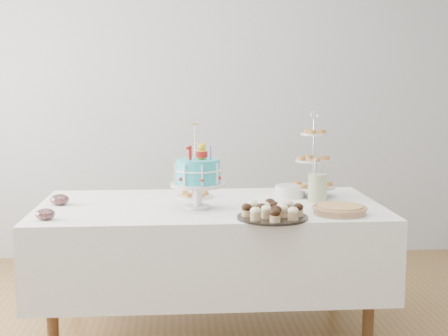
{
  "coord_description": "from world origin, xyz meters",
  "views": [
    {
      "loc": [
        -0.18,
        -3.16,
        1.45
      ],
      "look_at": [
        0.08,
        0.3,
        0.98
      ],
      "focal_mm": 50.0,
      "sensor_mm": 36.0,
      "label": 1
    }
  ],
  "objects": [
    {
      "name": "table",
      "position": [
        0.0,
        0.3,
        0.54
      ],
      "size": [
        1.92,
        1.02,
        0.77
      ],
      "color": "white",
      "rests_on": "floor"
    },
    {
      "name": "birthday_cake",
      "position": [
        -0.07,
        0.18,
        0.9
      ],
      "size": [
        0.3,
        0.3,
        0.46
      ],
      "rotation": [
        0.0,
        0.0,
        0.15
      ],
      "color": "silver",
      "rests_on": "table"
    },
    {
      "name": "tiered_stand",
      "position": [
        0.64,
        0.5,
        0.98
      ],
      "size": [
        0.26,
        0.26,
        0.51
      ],
      "color": "silver",
      "rests_on": "table"
    },
    {
      "name": "pastry_plate",
      "position": [
        -0.08,
        0.52,
        0.78
      ],
      "size": [
        0.22,
        0.22,
        0.03
      ],
      "color": "silver",
      "rests_on": "table"
    },
    {
      "name": "pie",
      "position": [
        0.66,
        -0.02,
        0.8
      ],
      "size": [
        0.29,
        0.29,
        0.05
      ],
      "color": "tan",
      "rests_on": "table"
    },
    {
      "name": "utensil_pitcher",
      "position": [
        0.63,
        0.33,
        0.86
      ],
      "size": [
        0.11,
        0.11,
        0.24
      ],
      "rotation": [
        0.0,
        0.0,
        0.4
      ],
      "color": "beige",
      "rests_on": "table"
    },
    {
      "name": "walls",
      "position": [
        0.0,
        0.0,
        1.35
      ],
      "size": [
        5.04,
        4.04,
        2.7
      ],
      "color": "#A3A6A8",
      "rests_on": "floor"
    },
    {
      "name": "jam_bowl_b",
      "position": [
        -0.84,
        0.34,
        0.8
      ],
      "size": [
        0.11,
        0.11,
        0.06
      ],
      "color": "silver",
      "rests_on": "table"
    },
    {
      "name": "jam_bowl_a",
      "position": [
        -0.84,
        -0.05,
        0.8
      ],
      "size": [
        0.1,
        0.1,
        0.06
      ],
      "color": "silver",
      "rests_on": "table"
    },
    {
      "name": "plate_stack",
      "position": [
        0.49,
        0.49,
        0.81
      ],
      "size": [
        0.18,
        0.18,
        0.07
      ],
      "color": "silver",
      "rests_on": "table"
    },
    {
      "name": "cupcake_tray",
      "position": [
        0.3,
        -0.1,
        0.81
      ],
      "size": [
        0.36,
        0.36,
        0.08
      ],
      "color": "black",
      "rests_on": "table"
    }
  ]
}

